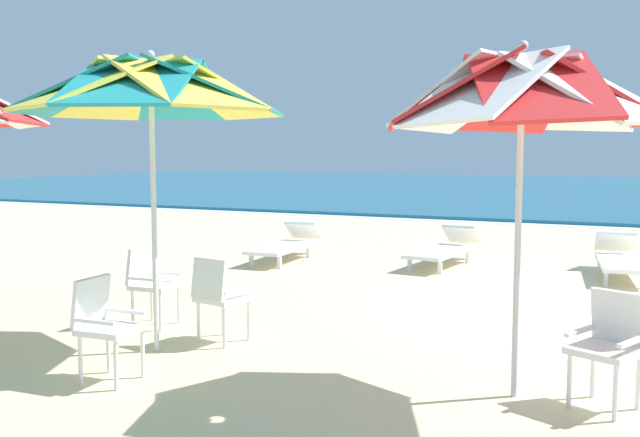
% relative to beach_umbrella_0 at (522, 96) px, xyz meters
% --- Properties ---
extents(beach_umbrella_0, '(2.16, 2.16, 2.73)m').
position_rel_beach_umbrella_0_xyz_m(beach_umbrella_0, '(0.00, 0.00, 0.00)').
color(beach_umbrella_0, silver).
rests_on(beach_umbrella_0, ground).
extents(plastic_chair_0, '(0.58, 0.60, 0.87)m').
position_rel_beach_umbrella_0_xyz_m(plastic_chair_0, '(0.67, 0.07, -1.82)').
color(plastic_chair_0, white).
rests_on(plastic_chair_0, ground).
extents(beach_umbrella_1, '(2.55, 2.55, 2.83)m').
position_rel_beach_umbrella_0_xyz_m(beach_umbrella_1, '(-3.32, -0.17, 0.15)').
color(beach_umbrella_1, silver).
rests_on(beach_umbrella_1, ground).
extents(plastic_chair_1, '(0.52, 0.54, 0.87)m').
position_rel_beach_umbrella_0_xyz_m(plastic_chair_1, '(-2.94, 0.33, -1.82)').
color(plastic_chair_1, white).
rests_on(plastic_chair_1, ground).
extents(plastic_chair_2, '(0.49, 0.47, 0.87)m').
position_rel_beach_umbrella_0_xyz_m(plastic_chair_2, '(-4.03, 0.63, -1.82)').
color(plastic_chair_2, white).
rests_on(plastic_chair_2, ground).
extents(plastic_chair_3, '(0.49, 0.46, 0.87)m').
position_rel_beach_umbrella_0_xyz_m(plastic_chair_3, '(-3.16, -1.05, -1.82)').
color(plastic_chair_3, white).
rests_on(plastic_chair_3, ground).
extents(sun_lounger_1, '(0.90, 2.21, 0.62)m').
position_rel_beach_umbrella_0_xyz_m(sun_lounger_1, '(0.52, 6.06, -2.04)').
color(sun_lounger_1, white).
rests_on(sun_lounger_1, ground).
extents(sun_lounger_2, '(0.84, 2.20, 0.62)m').
position_rel_beach_umbrella_0_xyz_m(sun_lounger_2, '(-2.20, 6.03, -2.04)').
color(sun_lounger_2, white).
rests_on(sun_lounger_2, ground).
extents(sun_lounger_3, '(0.78, 2.19, 0.62)m').
position_rel_beach_umbrella_0_xyz_m(sun_lounger_3, '(-4.87, 5.38, -2.04)').
color(sun_lounger_3, white).
rests_on(sun_lounger_3, ground).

